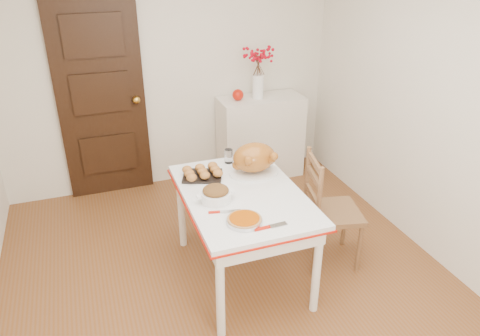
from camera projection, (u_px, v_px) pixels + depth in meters
name	position (u px, v px, depth m)	size (l,w,h in m)	color
floor	(233.00, 291.00, 3.55)	(3.50, 4.00, 0.00)	brown
wall_back	(169.00, 70.00, 4.68)	(3.50, 0.00, 2.50)	silver
wall_right	(446.00, 112.00, 3.53)	(0.00, 4.00, 2.50)	silver
door_back	(101.00, 99.00, 4.54)	(0.85, 0.06, 2.06)	black
sideboard	(260.00, 137.00, 5.13)	(0.92, 0.41, 0.92)	silver
kitchen_table	(242.00, 235.00, 3.56)	(0.87, 1.27, 0.76)	white
chair_oak	(333.00, 210.00, 3.70)	(0.43, 0.43, 0.97)	brown
berry_vase	(258.00, 74.00, 4.80)	(0.27, 0.27, 0.53)	white
apple	(238.00, 95.00, 4.82)	(0.12, 0.12, 0.12)	#B71406
turkey_platter	(254.00, 159.00, 3.62)	(0.40, 0.32, 0.26)	#A45D20
pumpkin_pie	(244.00, 220.00, 3.02)	(0.24, 0.24, 0.05)	#9F3E00
stuffing_dish	(216.00, 194.00, 3.26)	(0.28, 0.22, 0.11)	brown
rolls_tray	(202.00, 172.00, 3.60)	(0.30, 0.24, 0.08)	#A86528
pie_server	(271.00, 226.00, 2.98)	(0.23, 0.07, 0.01)	silver
carving_knife	(225.00, 211.00, 3.14)	(0.23, 0.05, 0.01)	silver
drinking_glass	(229.00, 156.00, 3.83)	(0.07, 0.07, 0.12)	white
shaker_pair	(254.00, 156.00, 3.85)	(0.10, 0.04, 0.10)	white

